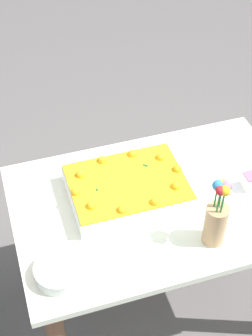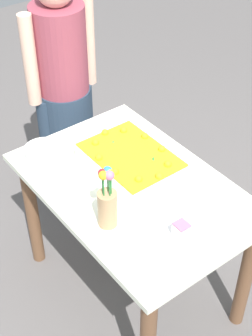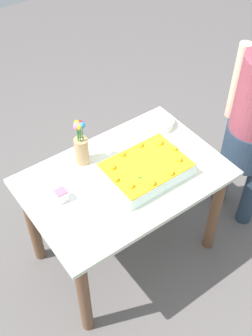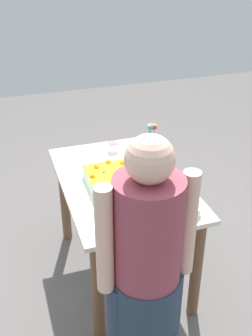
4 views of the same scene
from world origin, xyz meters
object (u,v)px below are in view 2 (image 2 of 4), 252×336
Objects in this scene: fruit_bowl at (43,152)px; cake_knife at (226,210)px; sheet_cake at (131,161)px; flower_vase at (107,203)px; person_standing at (63,81)px; serving_plate_with_slice at (181,234)px.

cake_knife is at bearing 28.56° from fruit_bowl.
flower_vase is at bearing -52.18° from sheet_cake.
sheet_cake is 0.31× the size of person_standing.
cake_knife is at bearing 90.17° from serving_plate_with_slice.
serving_plate_with_slice is 0.12× the size of person_standing.
flower_vase reaches higher than fruit_bowl.
sheet_cake is at bearing 40.52° from fruit_bowl.
fruit_bowl is at bearing -42.21° from person_standing.
flower_vase reaches higher than serving_plate_with_slice.
person_standing is (-1.26, 0.21, 0.07)m from serving_plate_with_slice.
sheet_cake is 1.53× the size of flower_vase.
sheet_cake is at bearing 37.87° from cake_knife.
serving_plate_with_slice is (0.49, -0.11, -0.02)m from sheet_cake.
fruit_bowl is at bearing 178.42° from flower_vase.
flower_vase is 1.67× the size of fruit_bowl.
fruit_bowl is at bearing 48.26° from cake_knife.
person_standing reaches higher than sheet_cake.
serving_plate_with_slice reaches higher than fruit_bowl.
person_standing is at bearing 22.32° from cake_knife.
serving_plate_with_slice is 0.84m from fruit_bowl.
sheet_cake is 0.78m from person_standing.
serving_plate_with_slice is 1.28m from person_standing.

